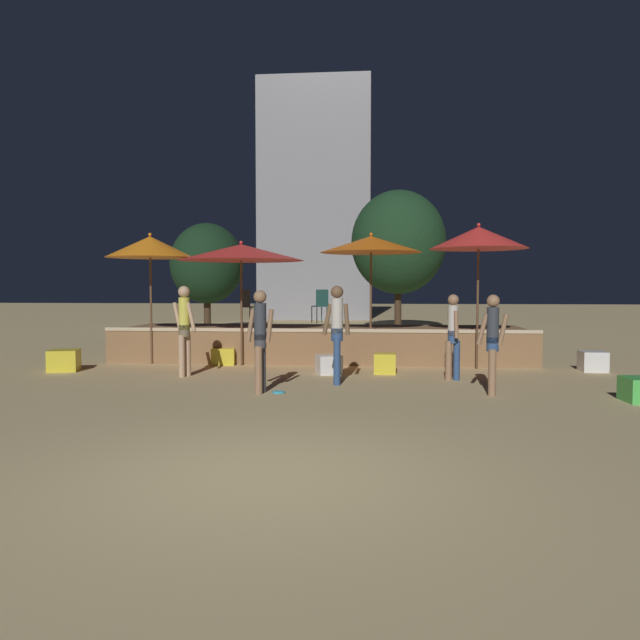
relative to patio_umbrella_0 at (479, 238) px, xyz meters
name	(u,v)px	position (x,y,z in m)	size (l,w,h in m)	color
ground_plane	(264,477)	(-3.31, -8.23, -2.92)	(120.00, 120.00, 0.00)	tan
wooden_deck	(323,343)	(-3.62, 1.78, -2.52)	(10.22, 3.08, 0.86)	olive
patio_umbrella_0	(479,238)	(0.00, 0.00, 0.00)	(2.17, 2.17, 3.25)	brown
patio_umbrella_1	(150,247)	(-7.59, 0.24, -0.14)	(2.08, 2.08, 3.11)	brown
patio_umbrella_2	(371,245)	(-2.38, 0.35, -0.11)	(2.37, 2.37, 3.09)	brown
patio_umbrella_3	(241,253)	(-5.38, 0.16, -0.29)	(2.93, 2.93, 2.90)	brown
cube_seat_0	(329,364)	(-3.24, -1.08, -2.72)	(0.62, 0.62, 0.40)	white
cube_seat_1	(593,361)	(2.46, -0.16, -2.70)	(0.52, 0.52, 0.44)	white
cube_seat_3	(64,360)	(-9.05, -1.15, -2.69)	(0.74, 0.74, 0.46)	yellow
cube_seat_4	(385,363)	(-2.06, -0.92, -2.70)	(0.47, 0.47, 0.43)	yellow
cube_seat_5	(224,356)	(-5.84, 0.27, -2.72)	(0.59, 0.59, 0.39)	yellow
person_0	(260,337)	(-4.23, -3.56, -1.94)	(0.51, 0.30, 1.79)	#3F3F47
person_1	(453,334)	(-0.74, -1.76, -2.00)	(0.29, 0.45, 1.69)	#997051
person_2	(184,326)	(-6.15, -1.73, -1.88)	(0.57, 0.31, 1.86)	tan
person_3	(337,329)	(-2.98, -2.47, -1.88)	(0.53, 0.31, 1.86)	#2D4C7F
person_4	(493,341)	(-0.28, -3.40, -1.99)	(0.54, 0.29, 1.71)	#997051
bistro_chair_0	(321,303)	(-3.74, 2.48, -1.51)	(0.47, 0.47, 0.90)	#1E4C47
bistro_chair_1	(248,303)	(-5.57, 1.74, -1.51)	(0.48, 0.48, 0.90)	#2D3338
frisbee_disc	(279,392)	(-3.92, -3.53, -2.90)	(0.22, 0.22, 0.03)	#33B2D8
background_tree_0	(207,264)	(-9.05, 10.38, -0.16)	(2.92, 2.92, 4.37)	#3D2B1C
background_tree_1	(398,242)	(-1.40, 11.24, 0.69)	(3.79, 3.79, 5.70)	#3D2B1C
distant_building	(315,201)	(-5.78, 21.39, 3.75)	(6.27, 3.03, 13.34)	gray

